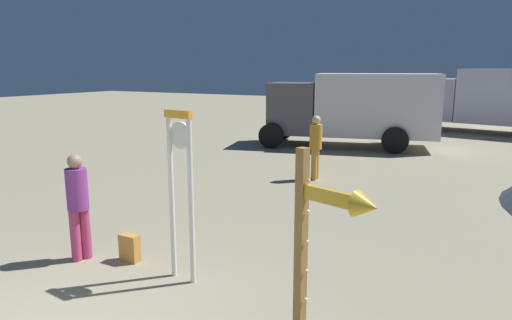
{
  "coord_description": "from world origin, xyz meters",
  "views": [
    {
      "loc": [
        4.03,
        -2.33,
        2.84
      ],
      "look_at": [
        0.15,
        4.79,
        1.2
      ],
      "focal_mm": 31.86,
      "sensor_mm": 36.0,
      "label": 1
    }
  ],
  "objects_px": {
    "person_near_clock": "(78,202)",
    "box_truck_far": "(497,98)",
    "box_truck_near": "(355,106)",
    "arrow_sign": "(325,229)",
    "person_distant": "(316,144)",
    "standing_clock": "(181,180)",
    "backpack": "(130,248)"
  },
  "relations": [
    {
      "from": "standing_clock",
      "to": "backpack",
      "type": "xyz_separation_m",
      "value": [
        -1.07,
        0.09,
        -1.19
      ]
    },
    {
      "from": "person_near_clock",
      "to": "person_distant",
      "type": "relative_size",
      "value": 0.97
    },
    {
      "from": "arrow_sign",
      "to": "backpack",
      "type": "bearing_deg",
      "value": 166.72
    },
    {
      "from": "person_distant",
      "to": "backpack",
      "type": "bearing_deg",
      "value": -95.34
    },
    {
      "from": "person_near_clock",
      "to": "box_truck_far",
      "type": "distance_m",
      "value": 19.1
    },
    {
      "from": "person_near_clock",
      "to": "person_distant",
      "type": "distance_m",
      "value": 6.52
    },
    {
      "from": "standing_clock",
      "to": "arrow_sign",
      "type": "distance_m",
      "value": 2.37
    },
    {
      "from": "person_near_clock",
      "to": "box_truck_near",
      "type": "xyz_separation_m",
      "value": [
        0.63,
        11.86,
        0.57
      ]
    },
    {
      "from": "arrow_sign",
      "to": "box_truck_near",
      "type": "relative_size",
      "value": 0.32
    },
    {
      "from": "arrow_sign",
      "to": "person_near_clock",
      "type": "height_order",
      "value": "arrow_sign"
    },
    {
      "from": "box_truck_far",
      "to": "person_near_clock",
      "type": "bearing_deg",
      "value": -105.46
    },
    {
      "from": "arrow_sign",
      "to": "person_near_clock",
      "type": "xyz_separation_m",
      "value": [
        -4.02,
        0.48,
        -0.43
      ]
    },
    {
      "from": "person_near_clock",
      "to": "box_truck_far",
      "type": "xyz_separation_m",
      "value": [
        5.09,
        18.4,
        0.65
      ]
    },
    {
      "from": "standing_clock",
      "to": "person_near_clock",
      "type": "height_order",
      "value": "standing_clock"
    },
    {
      "from": "box_truck_near",
      "to": "arrow_sign",
      "type": "bearing_deg",
      "value": -74.65
    },
    {
      "from": "standing_clock",
      "to": "person_distant",
      "type": "height_order",
      "value": "standing_clock"
    },
    {
      "from": "standing_clock",
      "to": "arrow_sign",
      "type": "xyz_separation_m",
      "value": [
        2.27,
        -0.7,
        -0.05
      ]
    },
    {
      "from": "arrow_sign",
      "to": "standing_clock",
      "type": "bearing_deg",
      "value": 162.83
    },
    {
      "from": "standing_clock",
      "to": "person_near_clock",
      "type": "xyz_separation_m",
      "value": [
        -1.75,
        -0.22,
        -0.49
      ]
    },
    {
      "from": "backpack",
      "to": "person_distant",
      "type": "height_order",
      "value": "person_distant"
    },
    {
      "from": "arrow_sign",
      "to": "person_near_clock",
      "type": "bearing_deg",
      "value": 173.13
    },
    {
      "from": "backpack",
      "to": "box_truck_far",
      "type": "relative_size",
      "value": 0.06
    },
    {
      "from": "person_distant",
      "to": "box_truck_near",
      "type": "relative_size",
      "value": 0.25
    },
    {
      "from": "arrow_sign",
      "to": "box_truck_far",
      "type": "xyz_separation_m",
      "value": [
        1.06,
        18.88,
        0.21
      ]
    },
    {
      "from": "standing_clock",
      "to": "box_truck_near",
      "type": "distance_m",
      "value": 11.7
    },
    {
      "from": "box_truck_far",
      "to": "person_distant",
      "type": "bearing_deg",
      "value": -107.68
    },
    {
      "from": "backpack",
      "to": "box_truck_far",
      "type": "bearing_deg",
      "value": 76.34
    },
    {
      "from": "arrow_sign",
      "to": "person_distant",
      "type": "bearing_deg",
      "value": 111.88
    },
    {
      "from": "person_distant",
      "to": "box_truck_far",
      "type": "bearing_deg",
      "value": 72.32
    },
    {
      "from": "standing_clock",
      "to": "backpack",
      "type": "relative_size",
      "value": 5.6
    },
    {
      "from": "backpack",
      "to": "box_truck_far",
      "type": "height_order",
      "value": "box_truck_far"
    },
    {
      "from": "standing_clock",
      "to": "box_truck_near",
      "type": "bearing_deg",
      "value": 95.5
    }
  ]
}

